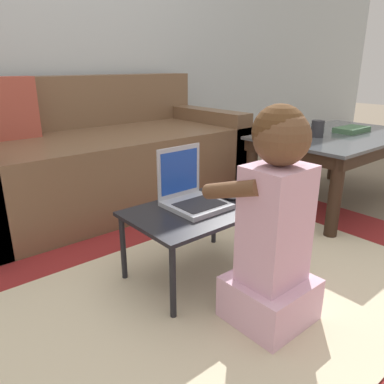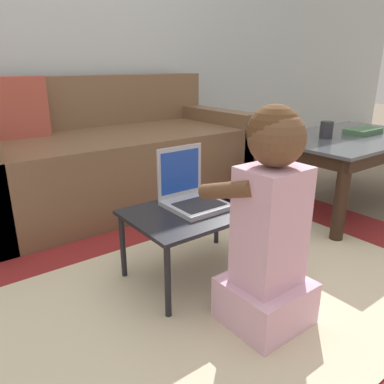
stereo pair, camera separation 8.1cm
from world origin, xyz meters
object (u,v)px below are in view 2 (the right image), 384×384
(laptop, at_px, (192,197))
(person_seated, at_px, (269,227))
(laptop_desk, at_px, (197,216))
(computer_mouse, at_px, (231,195))
(book_on_table, at_px, (363,131))
(cup_on_table, at_px, (326,130))
(coffee_table, at_px, (348,146))
(couch, at_px, (111,157))

(laptop, xyz_separation_m, person_seated, (-0.01, -0.45, 0.02))
(laptop_desk, relative_size, computer_mouse, 5.06)
(computer_mouse, relative_size, book_on_table, 0.46)
(person_seated, relative_size, cup_on_table, 7.77)
(coffee_table, height_order, book_on_table, book_on_table)
(couch, height_order, person_seated, couch)
(coffee_table, xyz_separation_m, laptop, (-1.31, -0.07, -0.04))
(coffee_table, bearing_deg, couch, 137.68)
(coffee_table, bearing_deg, computer_mouse, -174.50)
(laptop, bearing_deg, couch, 82.37)
(couch, height_order, cup_on_table, couch)
(person_seated, height_order, cup_on_table, person_seated)
(coffee_table, bearing_deg, laptop, -177.01)
(coffee_table, height_order, computer_mouse, coffee_table)
(coffee_table, height_order, person_seated, person_seated)
(person_seated, bearing_deg, book_on_table, 19.02)
(laptop_desk, distance_m, book_on_table, 1.46)
(laptop, bearing_deg, book_on_table, 2.05)
(couch, relative_size, computer_mouse, 16.00)
(laptop, height_order, book_on_table, laptop)
(coffee_table, distance_m, laptop_desk, 1.33)
(couch, xyz_separation_m, laptop, (-0.15, -1.12, 0.06))
(computer_mouse, relative_size, person_seated, 0.15)
(coffee_table, relative_size, laptop_desk, 1.92)
(couch, bearing_deg, coffee_table, -42.32)
(cup_on_table, height_order, book_on_table, cup_on_table)
(couch, xyz_separation_m, laptop_desk, (-0.16, -1.17, -0.01))
(computer_mouse, bearing_deg, person_seated, -116.86)
(laptop_desk, height_order, book_on_table, book_on_table)
(laptop_desk, relative_size, book_on_table, 2.32)
(laptop, xyz_separation_m, book_on_table, (1.43, 0.05, 0.13))
(computer_mouse, bearing_deg, laptop_desk, -178.06)
(couch, relative_size, coffee_table, 1.65)
(laptop_desk, distance_m, laptop, 0.09)
(cup_on_table, xyz_separation_m, book_on_table, (0.33, -0.05, -0.03))
(book_on_table, bearing_deg, person_seated, -160.98)
(coffee_table, relative_size, cup_on_table, 11.01)
(person_seated, bearing_deg, couch, 84.14)
(couch, bearing_deg, laptop_desk, -97.82)
(cup_on_table, bearing_deg, couch, 132.99)
(computer_mouse, bearing_deg, laptop, 168.76)
(cup_on_table, bearing_deg, computer_mouse, -171.09)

